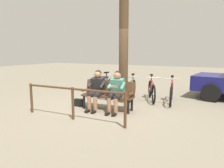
{
  "coord_description": "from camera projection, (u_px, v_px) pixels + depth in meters",
  "views": [
    {
      "loc": [
        -3.12,
        5.47,
        1.74
      ],
      "look_at": [
        -0.27,
        -0.11,
        0.75
      ],
      "focal_mm": 32.54,
      "sensor_mm": 36.0,
      "label": 1
    }
  ],
  "objects": [
    {
      "name": "ground_plane",
      "position": [
        103.0,
        107.0,
        6.48
      ],
      "size": [
        40.0,
        40.0,
        0.0
      ],
      "primitive_type": "plane",
      "color": "gray"
    },
    {
      "name": "bench",
      "position": [
        109.0,
        93.0,
        6.19
      ],
      "size": [
        1.63,
        0.59,
        0.87
      ],
      "rotation": [
        0.0,
        0.0,
        0.07
      ],
      "color": "#51331E",
      "rests_on": "ground"
    },
    {
      "name": "person_reading",
      "position": [
        116.0,
        89.0,
        5.89
      ],
      "size": [
        0.51,
        0.79,
        1.2
      ],
      "rotation": [
        0.0,
        0.0,
        0.07
      ],
      "color": "#4C8C7A",
      "rests_on": "ground"
    },
    {
      "name": "person_companion",
      "position": [
        97.0,
        88.0,
        6.14
      ],
      "size": [
        0.51,
        0.79,
        1.2
      ],
      "rotation": [
        0.0,
        0.0,
        0.07
      ],
      "color": "#262628",
      "rests_on": "ground"
    },
    {
      "name": "handbag",
      "position": [
        79.0,
        103.0,
        6.56
      ],
      "size": [
        0.32,
        0.18,
        0.24
      ],
      "primitive_type": "cube",
      "rotation": [
        0.0,
        0.0,
        0.13
      ],
      "color": "black",
      "rests_on": "ground"
    },
    {
      "name": "tree_trunk",
      "position": [
        124.0,
        45.0,
        6.88
      ],
      "size": [
        0.32,
        0.32,
        3.97
      ],
      "primitive_type": "cylinder",
      "color": "#4C3823",
      "rests_on": "ground"
    },
    {
      "name": "litter_bin",
      "position": [
        103.0,
        88.0,
        7.57
      ],
      "size": [
        0.39,
        0.39,
        0.84
      ],
      "color": "slate",
      "rests_on": "ground"
    },
    {
      "name": "bicycle_silver",
      "position": [
        171.0,
        93.0,
        6.96
      ],
      "size": [
        0.48,
        1.67,
        0.94
      ],
      "rotation": [
        0.0,
        0.0,
        1.73
      ],
      "color": "black",
      "rests_on": "ground"
    },
    {
      "name": "bicycle_orange",
      "position": [
        152.0,
        91.0,
        7.34
      ],
      "size": [
        0.75,
        1.57,
        0.94
      ],
      "rotation": [
        0.0,
        0.0,
        1.98
      ],
      "color": "black",
      "rests_on": "ground"
    },
    {
      "name": "bicycle_black",
      "position": [
        132.0,
        89.0,
        7.57
      ],
      "size": [
        0.56,
        1.65,
        0.94
      ],
      "rotation": [
        0.0,
        0.0,
        1.81
      ],
      "color": "black",
      "rests_on": "ground"
    },
    {
      "name": "bicycle_blue",
      "position": [
        118.0,
        88.0,
        7.88
      ],
      "size": [
        0.48,
        1.68,
        0.94
      ],
      "rotation": [
        0.0,
        0.0,
        1.58
      ],
      "color": "black",
      "rests_on": "ground"
    },
    {
      "name": "bicycle_purple",
      "position": [
        103.0,
        86.0,
        8.26
      ],
      "size": [
        0.62,
        1.63,
        0.94
      ],
      "rotation": [
        0.0,
        0.0,
        1.28
      ],
      "color": "black",
      "rests_on": "ground"
    },
    {
      "name": "railing_fence",
      "position": [
        73.0,
        97.0,
        5.21
      ],
      "size": [
        2.97,
        0.16,
        0.85
      ],
      "rotation": [
        0.0,
        0.0,
        0.03
      ],
      "color": "#51331E",
      "rests_on": "ground"
    }
  ]
}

